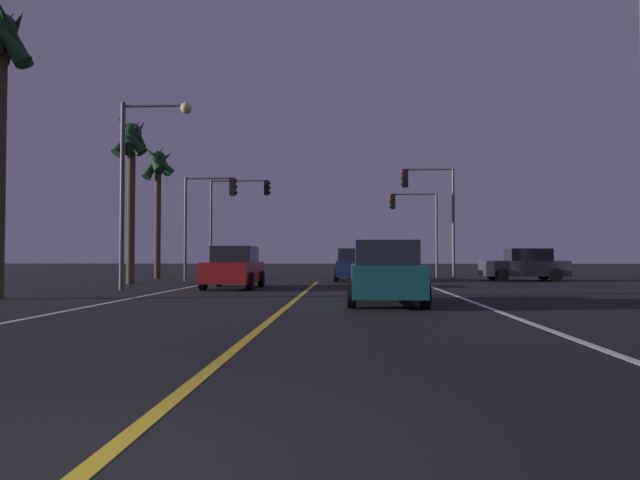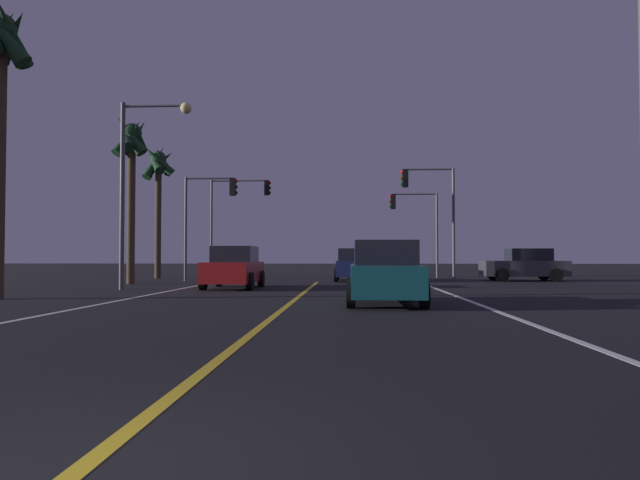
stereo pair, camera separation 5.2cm
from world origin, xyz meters
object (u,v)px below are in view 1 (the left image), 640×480
car_oncoming (234,268)px  palm_tree_left_far (158,172)px  car_ahead_far (354,265)px  traffic_light_far_right (413,215)px  palm_tree_left_near (1,60)px  car_crossing_side (524,265)px  car_lead_same_lane (385,274)px  street_lamp_right_near (613,68)px  street_lamp_left_mid (140,168)px  palm_tree_left_mid (131,150)px  traffic_light_near_left (210,204)px  traffic_light_near_right (429,198)px  traffic_light_far_left (239,205)px

car_oncoming → palm_tree_left_far: (-6.61, 10.05, 5.47)m
car_ahead_far → car_oncoming: bearing=146.9°
traffic_light_far_right → palm_tree_left_near: palm_tree_left_near is taller
car_crossing_side → car_lead_same_lane: same height
street_lamp_right_near → street_lamp_left_mid: bearing=-39.2°
car_ahead_far → palm_tree_left_mid: size_ratio=0.54×
traffic_light_near_left → palm_tree_left_far: palm_tree_left_far is taller
street_lamp_right_near → car_oncoming: bearing=-51.1°
car_ahead_far → traffic_light_near_right: (3.82, -1.19, 3.42)m
car_ahead_far → palm_tree_left_mid: 12.53m
traffic_light_near_left → palm_tree_left_near: bearing=-105.1°
traffic_light_far_right → traffic_light_far_left: traffic_light_far_left is taller
palm_tree_left_near → palm_tree_left_far: 16.30m
palm_tree_left_mid → car_ahead_far: bearing=22.2°
car_lead_same_lane → palm_tree_left_mid: 16.32m
traffic_light_far_left → street_lamp_left_mid: 13.16m
traffic_light_near_left → palm_tree_left_near: (-3.37, -12.50, 3.27)m
palm_tree_left_mid → palm_tree_left_far: bearing=98.8°
car_lead_same_lane → traffic_light_near_left: traffic_light_near_left is taller
car_crossing_side → traffic_light_far_right: size_ratio=0.84×
car_oncoming → street_lamp_right_near: 15.81m
traffic_light_near_right → street_lamp_left_mid: street_lamp_left_mid is taller
car_crossing_side → palm_tree_left_mid: (-19.42, -4.43, 5.46)m
traffic_light_far_left → palm_tree_left_near: palm_tree_left_near is taller
car_crossing_side → traffic_light_far_right: 7.39m
palm_tree_left_far → car_crossing_side: bearing=-6.7°
traffic_light_far_left → street_lamp_left_mid: size_ratio=0.83×
car_ahead_far → palm_tree_left_mid: (-10.43, -4.27, 5.46)m
traffic_light_near_left → palm_tree_left_mid: bearing=-134.4°
traffic_light_far_right → car_crossing_side: bearing=142.2°
car_lead_same_lane → traffic_light_near_right: bearing=-12.8°
car_oncoming → car_ahead_far: 8.94m
car_crossing_side → car_oncoming: 15.83m
traffic_light_near_left → traffic_light_far_left: size_ratio=0.90×
street_lamp_right_near → palm_tree_left_near: (-15.52, 5.70, 2.42)m
car_crossing_side → palm_tree_left_far: (-20.47, 2.40, 5.47)m
palm_tree_left_near → palm_tree_left_mid: bearing=87.8°
car_lead_same_lane → street_lamp_right_near: street_lamp_right_near is taller
car_oncoming → street_lamp_right_near: street_lamp_right_near is taller
palm_tree_left_mid → palm_tree_left_near: bearing=-92.2°
traffic_light_near_left → traffic_light_far_right: traffic_light_near_left is taller
car_lead_same_lane → traffic_light_far_left: size_ratio=0.72×
traffic_light_far_right → palm_tree_left_far: palm_tree_left_far is taller
car_ahead_far → street_lamp_right_near: bearing=-166.3°
car_oncoming → car_lead_same_lane: 9.25m
car_oncoming → palm_tree_left_mid: bearing=-120.1°
palm_tree_left_near → car_crossing_side: bearing=35.0°
street_lamp_left_mid → palm_tree_left_mid: 5.24m
palm_tree_left_mid → car_crossing_side: bearing=12.9°
traffic_light_far_right → street_lamp_left_mid: street_lamp_left_mid is taller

